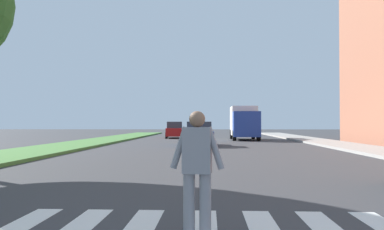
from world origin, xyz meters
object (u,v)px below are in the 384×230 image
(pedestrian_performer, at_px, (197,167))
(truck_box_delivery, at_px, (244,122))
(sedan_distant, at_px, (174,130))
(sedan_midblock, at_px, (199,134))

(pedestrian_performer, xyz_separation_m, truck_box_delivery, (3.39, 31.12, 0.70))
(sedan_distant, distance_m, truck_box_delivery, 7.90)
(sedan_midblock, distance_m, sedan_distant, 13.99)
(pedestrian_performer, distance_m, truck_box_delivery, 31.31)
(sedan_distant, xyz_separation_m, truck_box_delivery, (6.83, -3.88, 0.85))
(truck_box_delivery, bearing_deg, pedestrian_performer, -96.22)
(pedestrian_performer, distance_m, sedan_distant, 35.17)
(sedan_midblock, relative_size, truck_box_delivery, 0.72)
(sedan_midblock, bearing_deg, sedan_distant, 101.88)
(sedan_midblock, xyz_separation_m, sedan_distant, (-2.88, 13.69, 0.02))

